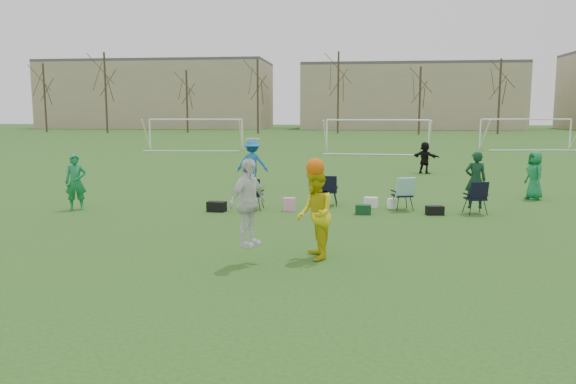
# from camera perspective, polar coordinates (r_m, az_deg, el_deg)

# --- Properties ---
(ground) EXTENTS (260.00, 260.00, 0.00)m
(ground) POSITION_cam_1_polar(r_m,az_deg,el_deg) (9.84, -7.63, -9.32)
(ground) COLOR #264D18
(ground) RESTS_ON ground
(fielder_green_near) EXTENTS (0.72, 0.59, 1.69)m
(fielder_green_near) POSITION_cam_1_polar(r_m,az_deg,el_deg) (18.12, -20.76, 0.94)
(fielder_green_near) COLOR #157840
(fielder_green_near) RESTS_ON ground
(fielder_blue) EXTENTS (1.25, 0.76, 1.88)m
(fielder_blue) POSITION_cam_1_polar(r_m,az_deg,el_deg) (22.20, -3.65, 2.91)
(fielder_blue) COLOR blue
(fielder_blue) RESTS_ON ground
(fielder_green_far) EXTENTS (0.70, 0.90, 1.65)m
(fielder_green_far) POSITION_cam_1_polar(r_m,az_deg,el_deg) (20.74, 23.76, 1.55)
(fielder_green_far) COLOR #15773F
(fielder_green_far) RESTS_ON ground
(fielder_black) EXTENTS (1.39, 1.25, 1.53)m
(fielder_black) POSITION_cam_1_polar(r_m,az_deg,el_deg) (28.02, 13.73, 3.41)
(fielder_black) COLOR black
(fielder_black) RESTS_ON ground
(center_contest) EXTENTS (2.12, 1.59, 2.46)m
(center_contest) POSITION_cam_1_polar(r_m,az_deg,el_deg) (11.06, 0.20, -1.71)
(center_contest) COLOR white
(center_contest) RESTS_ON ground
(sideline_setup) EXTENTS (8.23, 2.02, 1.82)m
(sideline_setup) POSITION_cam_1_polar(r_m,az_deg,el_deg) (17.11, 9.55, -0.05)
(sideline_setup) COLOR #0E351E
(sideline_setup) RESTS_ON ground
(goal_left) EXTENTS (7.39, 0.76, 2.46)m
(goal_left) POSITION_cam_1_polar(r_m,az_deg,el_deg) (44.84, -9.35, 6.68)
(goal_left) COLOR white
(goal_left) RESTS_ON ground
(goal_mid) EXTENTS (7.40, 0.63, 2.46)m
(goal_mid) POSITION_cam_1_polar(r_m,az_deg,el_deg) (41.14, 9.05, 6.57)
(goal_mid) COLOR white
(goal_mid) RESTS_ON ground
(goal_right) EXTENTS (7.35, 1.14, 2.46)m
(goal_right) POSITION_cam_1_polar(r_m,az_deg,el_deg) (49.04, 23.01, 6.26)
(goal_right) COLOR white
(goal_right) RESTS_ON ground
(tree_line) EXTENTS (110.28, 3.28, 11.40)m
(tree_line) POSITION_cam_1_polar(r_m,az_deg,el_deg) (79.00, 5.25, 9.60)
(tree_line) COLOR #382B21
(tree_line) RESTS_ON ground
(building_row) EXTENTS (126.00, 16.00, 13.00)m
(building_row) POSITION_cam_1_polar(r_m,az_deg,el_deg) (105.23, 9.23, 9.63)
(building_row) COLOR tan
(building_row) RESTS_ON ground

